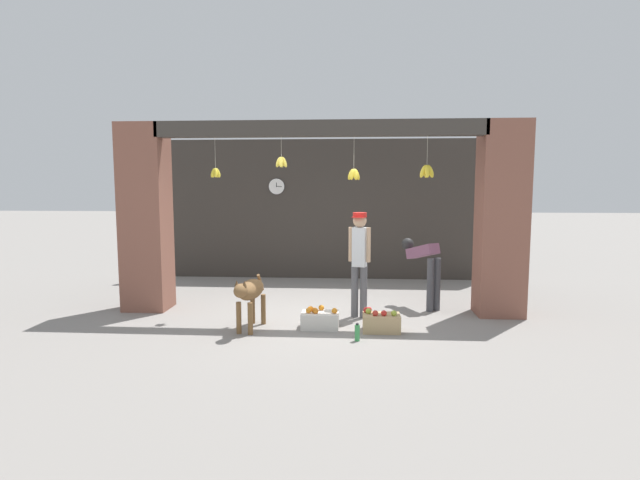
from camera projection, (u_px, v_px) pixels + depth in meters
name	position (u px, v px, depth m)	size (l,w,h in m)	color
ground_plane	(318.00, 316.00, 7.75)	(60.00, 60.00, 0.00)	gray
shop_back_wall	(329.00, 210.00, 10.80)	(6.94, 0.12, 3.00)	#38332D
shop_pillar_left	(146.00, 218.00, 8.08)	(0.70, 0.60, 3.00)	brown
shop_pillar_right	(501.00, 219.00, 7.70)	(0.70, 0.60, 3.00)	brown
storefront_awning	(319.00, 131.00, 7.56)	(5.04, 0.31, 0.91)	#3D3833
dog	(250.00, 292.00, 6.98)	(0.39, 1.01, 0.77)	brown
shopkeeper	(359.00, 256.00, 7.59)	(0.33, 0.28, 1.62)	#56565B
worker_stooping	(424.00, 263.00, 8.22)	(0.58, 0.79, 1.12)	#424247
fruit_crate_oranges	(320.00, 319.00, 7.10)	(0.53, 0.36, 0.30)	silver
fruit_crate_apples	(381.00, 322.00, 6.94)	(0.52, 0.35, 0.32)	tan
water_bottle	(357.00, 333.00, 6.51)	(0.07, 0.07, 0.24)	#38934C
wall_clock	(277.00, 186.00, 10.74)	(0.36, 0.03, 0.36)	black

